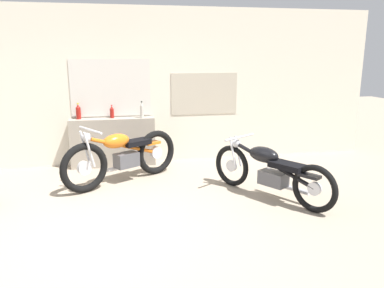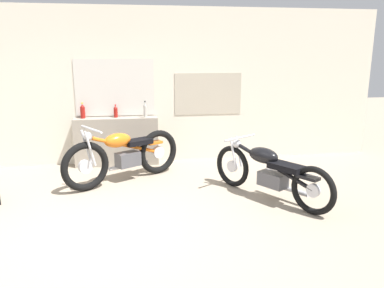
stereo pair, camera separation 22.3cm
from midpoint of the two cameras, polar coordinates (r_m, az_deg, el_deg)
ground_plane at (r=4.37m, az=-11.80°, el=-13.70°), size 24.00×24.00×0.00m
wall_back at (r=6.92m, az=-11.01°, el=8.52°), size 10.00×0.07×2.80m
sill_counter at (r=6.89m, az=-10.48°, el=0.39°), size 1.49×0.28×0.87m
bottle_leftmost at (r=6.87m, az=-15.44°, el=4.83°), size 0.08×0.08×0.28m
bottle_left_center at (r=6.83m, az=-10.64°, el=4.86°), size 0.07×0.07×0.23m
bottle_center at (r=6.74m, az=-6.21°, el=5.15°), size 0.06×0.06×0.30m
motorcycle_orange at (r=5.95m, az=-9.25°, el=-1.66°), size 1.80×1.16×0.93m
motorcycle_black at (r=5.31m, az=12.88°, el=-4.10°), size 1.15×1.73×0.80m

